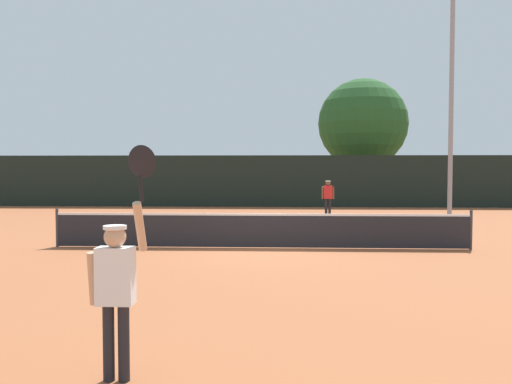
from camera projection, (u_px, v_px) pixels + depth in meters
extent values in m
plane|color=#9E5633|center=(260.00, 248.00, 14.97)|extent=(120.00, 120.00, 0.00)
cube|color=#232328|center=(260.00, 231.00, 14.95)|extent=(11.44, 0.03, 0.91)
cube|color=white|center=(260.00, 215.00, 14.93)|extent=(11.44, 0.04, 0.06)
cylinder|color=#333338|center=(57.00, 228.00, 15.21)|extent=(0.08, 0.08, 1.07)
cylinder|color=#333338|center=(471.00, 230.00, 14.69)|extent=(0.08, 0.08, 1.07)
cube|color=black|center=(271.00, 181.00, 30.47)|extent=(39.31, 0.12, 2.91)
cube|color=white|center=(115.00, 276.00, 5.61)|extent=(0.38, 0.22, 0.60)
sphere|color=tan|center=(115.00, 237.00, 5.60)|extent=(0.23, 0.23, 0.23)
cylinder|color=white|center=(115.00, 227.00, 5.59)|extent=(0.24, 0.24, 0.04)
cylinder|color=black|center=(109.00, 343.00, 5.65)|extent=(0.12, 0.12, 0.81)
cylinder|color=black|center=(124.00, 343.00, 5.64)|extent=(0.12, 0.12, 0.81)
cylinder|color=tan|center=(93.00, 279.00, 5.63)|extent=(0.09, 0.17, 0.57)
cylinder|color=tan|center=(140.00, 227.00, 5.66)|extent=(0.09, 0.32, 0.55)
cylinder|color=black|center=(141.00, 189.00, 5.71)|extent=(0.04, 0.11, 0.28)
ellipsoid|color=black|center=(142.00, 161.00, 5.75)|extent=(0.30, 0.13, 0.36)
cube|color=red|center=(328.00, 192.00, 24.61)|extent=(0.38, 0.22, 0.59)
sphere|color=brown|center=(328.00, 183.00, 24.59)|extent=(0.23, 0.23, 0.23)
cylinder|color=white|center=(328.00, 181.00, 24.59)|extent=(0.24, 0.24, 0.04)
cylinder|color=black|center=(326.00, 207.00, 24.65)|extent=(0.12, 0.12, 0.80)
cylinder|color=black|center=(330.00, 207.00, 24.64)|extent=(0.12, 0.12, 0.80)
cylinder|color=brown|center=(323.00, 193.00, 24.63)|extent=(0.09, 0.17, 0.57)
cylinder|color=brown|center=(333.00, 193.00, 24.60)|extent=(0.09, 0.16, 0.57)
sphere|color=#CCE033|center=(240.00, 232.00, 18.39)|extent=(0.07, 0.07, 0.07)
cylinder|color=gray|center=(451.00, 111.00, 21.38)|extent=(0.18, 0.18, 8.89)
cylinder|color=brown|center=(362.00, 179.00, 34.95)|extent=(0.56, 0.56, 2.89)
sphere|color=#235123|center=(363.00, 124.00, 34.79)|extent=(5.73, 5.73, 5.73)
cube|color=white|center=(160.00, 190.00, 38.69)|extent=(2.48, 4.43, 0.90)
cube|color=#2D333D|center=(159.00, 179.00, 38.36)|extent=(2.00, 2.42, 0.64)
cylinder|color=black|center=(153.00, 193.00, 40.14)|extent=(0.22, 0.60, 0.60)
cylinder|color=black|center=(175.00, 193.00, 40.06)|extent=(0.22, 0.60, 0.60)
cylinder|color=black|center=(143.00, 195.00, 37.35)|extent=(0.22, 0.60, 0.60)
cylinder|color=black|center=(167.00, 195.00, 37.27)|extent=(0.22, 0.60, 0.60)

